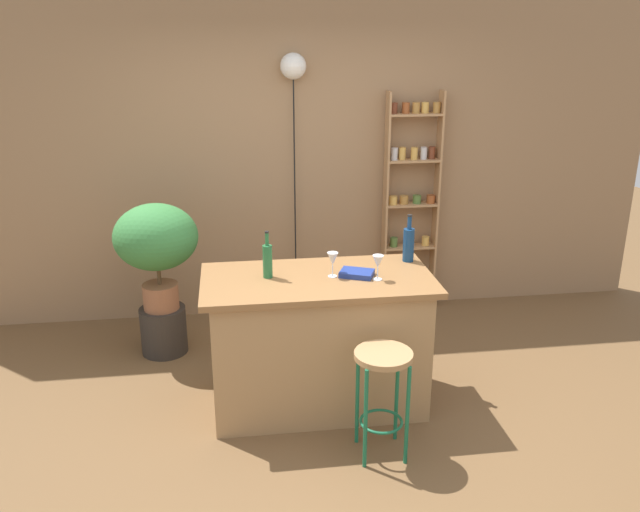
{
  "coord_description": "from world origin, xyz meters",
  "views": [
    {
      "loc": [
        -0.53,
        -3.63,
        2.45
      ],
      "look_at": [
        0.05,
        0.55,
        0.98
      ],
      "focal_mm": 36.91,
      "sensor_mm": 36.0,
      "label": 1
    }
  ],
  "objects_px": {
    "bottle_sauce_amber": "(268,260)",
    "wine_glass_center": "(333,260)",
    "bar_stool": "(383,379)",
    "potted_plant": "(156,242)",
    "bottle_soda_blue": "(409,244)",
    "cookbook": "(357,273)",
    "spice_shelf": "(411,203)",
    "pendant_globe_light": "(293,70)",
    "wine_glass_left": "(378,262)",
    "plant_stool": "(164,330)"
  },
  "relations": [
    {
      "from": "bottle_soda_blue",
      "to": "cookbook",
      "type": "distance_m",
      "value": 0.48
    },
    {
      "from": "bottle_sauce_amber",
      "to": "wine_glass_center",
      "type": "bearing_deg",
      "value": -6.24
    },
    {
      "from": "potted_plant",
      "to": "wine_glass_left",
      "type": "height_order",
      "value": "potted_plant"
    },
    {
      "from": "plant_stool",
      "to": "bottle_soda_blue",
      "type": "xyz_separation_m",
      "value": [
        1.77,
        -0.68,
        0.86
      ]
    },
    {
      "from": "potted_plant",
      "to": "bottle_sauce_amber",
      "type": "height_order",
      "value": "bottle_sauce_amber"
    },
    {
      "from": "wine_glass_left",
      "to": "wine_glass_center",
      "type": "bearing_deg",
      "value": 161.29
    },
    {
      "from": "bottle_sauce_amber",
      "to": "cookbook",
      "type": "distance_m",
      "value": 0.58
    },
    {
      "from": "bottle_sauce_amber",
      "to": "bottle_soda_blue",
      "type": "distance_m",
      "value": 1.0
    },
    {
      "from": "potted_plant",
      "to": "bottle_sauce_amber",
      "type": "distance_m",
      "value": 1.17
    },
    {
      "from": "spice_shelf",
      "to": "plant_stool",
      "type": "relative_size",
      "value": 5.22
    },
    {
      "from": "spice_shelf",
      "to": "bottle_soda_blue",
      "type": "relative_size",
      "value": 5.9
    },
    {
      "from": "potted_plant",
      "to": "cookbook",
      "type": "height_order",
      "value": "potted_plant"
    },
    {
      "from": "bottle_sauce_amber",
      "to": "bar_stool",
      "type": "bearing_deg",
      "value": -47.28
    },
    {
      "from": "bar_stool",
      "to": "plant_stool",
      "type": "bearing_deg",
      "value": 132.58
    },
    {
      "from": "bottle_sauce_amber",
      "to": "wine_glass_center",
      "type": "xyz_separation_m",
      "value": [
        0.42,
        -0.05,
        -0.0
      ]
    },
    {
      "from": "bar_stool",
      "to": "potted_plant",
      "type": "relative_size",
      "value": 0.81
    },
    {
      "from": "cookbook",
      "to": "pendant_globe_light",
      "type": "relative_size",
      "value": 0.09
    },
    {
      "from": "bar_stool",
      "to": "spice_shelf",
      "type": "height_order",
      "value": "spice_shelf"
    },
    {
      "from": "plant_stool",
      "to": "wine_glass_center",
      "type": "height_order",
      "value": "wine_glass_center"
    },
    {
      "from": "cookbook",
      "to": "pendant_globe_light",
      "type": "bearing_deg",
      "value": 122.53
    },
    {
      "from": "plant_stool",
      "to": "bottle_soda_blue",
      "type": "height_order",
      "value": "bottle_soda_blue"
    },
    {
      "from": "spice_shelf",
      "to": "pendant_globe_light",
      "type": "relative_size",
      "value": 0.86
    },
    {
      "from": "bar_stool",
      "to": "bottle_soda_blue",
      "type": "xyz_separation_m",
      "value": [
        0.36,
        0.85,
        0.54
      ]
    },
    {
      "from": "plant_stool",
      "to": "pendant_globe_light",
      "type": "distance_m",
      "value": 2.32
    },
    {
      "from": "bar_stool",
      "to": "spice_shelf",
      "type": "xyz_separation_m",
      "value": [
        0.73,
        2.13,
        0.48
      ]
    },
    {
      "from": "wine_glass_center",
      "to": "cookbook",
      "type": "distance_m",
      "value": 0.19
    },
    {
      "from": "potted_plant",
      "to": "bottle_soda_blue",
      "type": "height_order",
      "value": "bottle_soda_blue"
    },
    {
      "from": "spice_shelf",
      "to": "bottle_sauce_amber",
      "type": "xyz_separation_m",
      "value": [
        -1.35,
        -1.46,
        0.05
      ]
    },
    {
      "from": "spice_shelf",
      "to": "wine_glass_center",
      "type": "xyz_separation_m",
      "value": [
        -0.93,
        -1.5,
        0.05
      ]
    },
    {
      "from": "plant_stool",
      "to": "potted_plant",
      "type": "bearing_deg",
      "value": 0.0
    },
    {
      "from": "wine_glass_center",
      "to": "bottle_sauce_amber",
      "type": "bearing_deg",
      "value": 173.76
    },
    {
      "from": "plant_stool",
      "to": "spice_shelf",
      "type": "bearing_deg",
      "value": 15.61
    },
    {
      "from": "spice_shelf",
      "to": "wine_glass_center",
      "type": "height_order",
      "value": "spice_shelf"
    },
    {
      "from": "cookbook",
      "to": "pendant_globe_light",
      "type": "distance_m",
      "value": 1.96
    },
    {
      "from": "bar_stool",
      "to": "potted_plant",
      "type": "height_order",
      "value": "potted_plant"
    },
    {
      "from": "potted_plant",
      "to": "bottle_sauce_amber",
      "type": "xyz_separation_m",
      "value": [
        0.79,
        -0.86,
        0.12
      ]
    },
    {
      "from": "potted_plant",
      "to": "pendant_globe_light",
      "type": "height_order",
      "value": "pendant_globe_light"
    },
    {
      "from": "bottle_sauce_amber",
      "to": "wine_glass_left",
      "type": "height_order",
      "value": "bottle_sauce_amber"
    },
    {
      "from": "bottle_soda_blue",
      "to": "pendant_globe_light",
      "type": "xyz_separation_m",
      "value": [
        -0.65,
        1.31,
        1.07
      ]
    },
    {
      "from": "spice_shelf",
      "to": "bottle_sauce_amber",
      "type": "relative_size",
      "value": 6.26
    },
    {
      "from": "bar_stool",
      "to": "potted_plant",
      "type": "distance_m",
      "value": 2.12
    },
    {
      "from": "pendant_globe_light",
      "to": "spice_shelf",
      "type": "bearing_deg",
      "value": -1.85
    },
    {
      "from": "plant_stool",
      "to": "bottle_sauce_amber",
      "type": "height_order",
      "value": "bottle_sauce_amber"
    },
    {
      "from": "wine_glass_left",
      "to": "pendant_globe_light",
      "type": "distance_m",
      "value": 1.99
    },
    {
      "from": "bottle_soda_blue",
      "to": "wine_glass_center",
      "type": "bearing_deg",
      "value": -158.09
    },
    {
      "from": "plant_stool",
      "to": "potted_plant",
      "type": "xyz_separation_m",
      "value": [
        0.0,
        0.0,
        0.73
      ]
    },
    {
      "from": "potted_plant",
      "to": "bottle_sauce_amber",
      "type": "bearing_deg",
      "value": -47.52
    },
    {
      "from": "spice_shelf",
      "to": "cookbook",
      "type": "distance_m",
      "value": 1.7
    },
    {
      "from": "bar_stool",
      "to": "wine_glass_left",
      "type": "relative_size",
      "value": 4.13
    },
    {
      "from": "bar_stool",
      "to": "plant_stool",
      "type": "relative_size",
      "value": 1.81
    }
  ]
}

